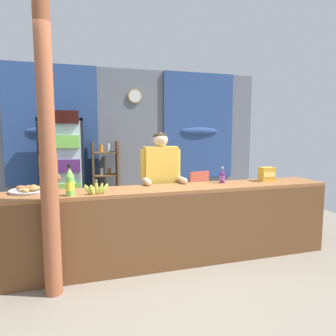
{
  "coord_description": "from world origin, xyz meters",
  "views": [
    {
      "loc": [
        -0.88,
        -2.81,
        1.54
      ],
      "look_at": [
        0.18,
        0.73,
        1.11
      ],
      "focal_mm": 31.95,
      "sensor_mm": 36.0,
      "label": 1
    }
  ],
  "objects": [
    {
      "name": "soda_bottle_grape_soda",
      "position": [
        0.86,
        0.59,
        0.99
      ],
      "size": [
        0.07,
        0.07,
        0.21
      ],
      "color": "#56286B",
      "rests_on": "stall_counter"
    },
    {
      "name": "banana_bunch",
      "position": [
        -0.71,
        0.33,
        0.97
      ],
      "size": [
        0.27,
        0.06,
        0.16
      ],
      "color": "#B7C647",
      "rests_on": "stall_counter"
    },
    {
      "name": "ground_plane",
      "position": [
        0.0,
        1.19,
        0.0
      ],
      "size": [
        7.72,
        7.72,
        0.0
      ],
      "primitive_type": "plane",
      "color": "gray"
    },
    {
      "name": "back_wall_curtained",
      "position": [
        0.01,
        3.02,
        1.42
      ],
      "size": [
        5.49,
        0.22,
        2.75
      ],
      "color": "slate",
      "rests_on": "ground"
    },
    {
      "name": "drink_fridge",
      "position": [
        -1.14,
        2.42,
        1.03
      ],
      "size": [
        0.69,
        0.63,
        1.89
      ],
      "color": "black",
      "rests_on": "ground"
    },
    {
      "name": "timber_post",
      "position": [
        -1.15,
        0.12,
        1.29
      ],
      "size": [
        0.18,
        0.16,
        2.69
      ],
      "color": "#995133",
      "rests_on": "ground"
    },
    {
      "name": "bottle_shelf_rack",
      "position": [
        -0.41,
        2.74,
        0.72
      ],
      "size": [
        0.48,
        0.28,
        1.39
      ],
      "color": "brown",
      "rests_on": "ground"
    },
    {
      "name": "pastry_tray",
      "position": [
        -1.39,
        0.66,
        0.93
      ],
      "size": [
        0.43,
        0.43,
        0.07
      ],
      "color": "#BCBCC1",
      "rests_on": "stall_counter"
    },
    {
      "name": "snack_box_choco_powder",
      "position": [
        1.5,
        0.56,
        1.0
      ],
      "size": [
        0.18,
        0.13,
        0.18
      ],
      "color": "gold",
      "rests_on": "stall_counter"
    },
    {
      "name": "stall_counter",
      "position": [
        0.07,
        0.38,
        0.57
      ],
      "size": [
        4.15,
        0.53,
        0.91
      ],
      "color": "#935B33",
      "rests_on": "ground"
    },
    {
      "name": "soda_bottle_lime_soda",
      "position": [
        -0.97,
        0.33,
        1.04
      ],
      "size": [
        0.09,
        0.09,
        0.32
      ],
      "color": "#75C64C",
      "rests_on": "stall_counter"
    },
    {
      "name": "plastic_lawn_chair",
      "position": [
        1.12,
        2.16,
        0.49
      ],
      "size": [
        0.55,
        0.55,
        0.86
      ],
      "color": "#E5563D",
      "rests_on": "ground"
    },
    {
      "name": "shopkeeper",
      "position": [
        0.14,
        0.92,
        0.98
      ],
      "size": [
        0.54,
        0.42,
        1.55
      ],
      "color": "#28282D",
      "rests_on": "ground"
    }
  ]
}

